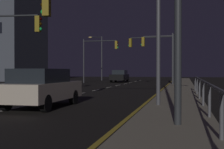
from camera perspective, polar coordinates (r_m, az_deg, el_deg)
ground_plane at (r=20.92m, az=-5.38°, el=-3.40°), size 112.00×112.00×0.00m
sidewalk_right at (r=19.85m, az=12.10°, el=-3.43°), size 2.34×77.00×0.14m
lane_markings_center at (r=24.25m, az=-2.77°, el=-2.82°), size 0.14×50.00×0.01m
lane_edge_line at (r=24.90m, az=9.00°, el=-2.74°), size 0.14×53.00×0.01m
car at (r=13.06m, az=-12.58°, el=-2.27°), size 1.87×4.42×1.57m
car_oncoming at (r=40.59m, az=1.39°, el=-0.26°), size 1.88×4.43×1.57m
traffic_light_far_right at (r=12.86m, az=-1.68°, el=10.20°), size 4.87×0.75×4.85m
traffic_light_far_left at (r=38.18m, az=-2.43°, el=4.16°), size 4.42×0.34×5.36m
traffic_light_mid_left at (r=32.11m, az=8.42°, el=4.63°), size 3.30×0.47×5.09m
traffic_light_near_right at (r=20.20m, az=-18.54°, el=6.60°), size 4.07×0.63×5.06m
traffic_light_overhead_east at (r=34.21m, az=7.39°, el=4.68°), size 5.01×0.87×5.21m
street_lamp_corner at (r=47.77m, az=-2.29°, el=3.83°), size 1.76×1.71×6.71m
barrier_fence at (r=11.11m, az=16.68°, el=-2.50°), size 0.09×21.63×0.98m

